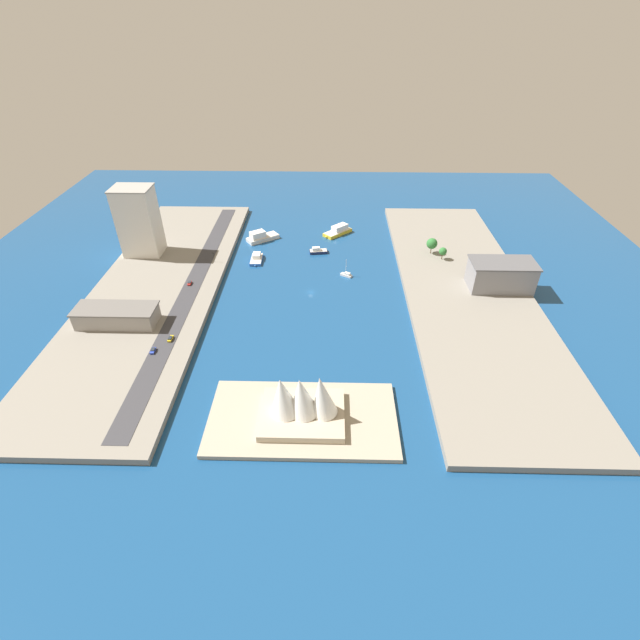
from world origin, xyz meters
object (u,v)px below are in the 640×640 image
Objects in this scene: patrol_launch_navy at (318,251)px; traffic_light_waterfront at (213,256)px; hotel_broad_white at (139,221)px; sailboat_small_white at (346,275)px; catamaran_blue at (257,259)px; carpark_squat_concrete at (117,316)px; ferry_yellow_fast at (338,231)px; taxi_yellow_cab at (170,338)px; pickup_red at (190,283)px; hatchback_blue at (153,350)px; opera_landmark at (301,401)px; warehouse_low_gray at (501,275)px; ferry_white_commuter at (261,237)px.

traffic_light_waterfront reaches higher than patrol_launch_navy.
sailboat_small_white is at bearing 170.33° from hotel_broad_white.
catamaran_blue is at bearing 16.51° from patrol_launch_navy.
sailboat_small_white is 1.73× the size of traffic_light_waterfront.
catamaran_blue is 1.24× the size of patrol_launch_navy.
sailboat_small_white is 0.28× the size of carpark_squat_concrete.
hotel_broad_white is (124.78, 38.40, 22.37)m from ferry_yellow_fast.
carpark_squat_concrete is at bearing -23.55° from taxi_yellow_cab.
traffic_light_waterfront is at bearing 17.97° from catamaran_blue.
hotel_broad_white is 6.59× the size of traffic_light_waterfront.
catamaran_blue is at bearing -162.03° from traffic_light_waterfront.
catamaran_blue is at bearing -133.22° from pickup_red.
carpark_squat_concrete is 33.68m from hatchback_blue.
hotel_broad_white is at bearing -9.67° from sailboat_small_white.
traffic_light_waterfront is at bearing -106.91° from pickup_red.
hatchback_blue reaches higher than catamaran_blue.
carpark_squat_concrete is 113.51m from opera_landmark.
carpark_squat_concrete is at bearing 41.04° from patrol_launch_navy.
taxi_yellow_cab is (86.53, 69.17, 3.06)m from sailboat_small_white.
ferry_yellow_fast is 153.42m from taxi_yellow_cab.
warehouse_low_gray is at bearing -160.69° from hatchback_blue.
ferry_white_commuter reaches higher than patrol_launch_navy.
patrol_launch_navy is 2.97× the size of hatchback_blue.
carpark_squat_concrete is 8.46× the size of taxi_yellow_cab.
ferry_white_commuter reaches higher than pickup_red.
carpark_squat_concrete is at bearing 46.00° from ferry_yellow_fast.
ferry_white_commuter is 3.50× the size of traffic_light_waterfront.
pickup_red is (33.54, 35.70, 2.62)m from catamaran_blue.
hatchback_blue is (74.15, 108.62, 2.69)m from patrol_launch_navy.
patrol_launch_navy is (-39.95, 18.19, -1.18)m from ferry_white_commuter.
taxi_yellow_cab is (82.09, 129.60, 1.82)m from ferry_yellow_fast.
pickup_red is (86.20, 77.56, 1.79)m from ferry_yellow_fast.
hatchback_blue is at bearing 19.31° from warehouse_low_gray.
patrol_launch_navy is at bearing -91.01° from opera_landmark.
hotel_broad_white reaches higher than carpark_squat_concrete.
patrol_launch_navy is at bearing -162.92° from traffic_light_waterfront.
patrol_launch_navy is at bearing -59.40° from sailboat_small_white.
catamaran_blue is 3.78× the size of pickup_red.
opera_landmark is at bearing 79.99° from sailboat_small_white.
opera_landmark reaches higher than ferry_yellow_fast.
taxi_yellow_cab is at bearing -120.63° from hatchback_blue.
taxi_yellow_cab reaches higher than catamaran_blue.
sailboat_small_white reaches higher than traffic_light_waterfront.
pickup_red reaches higher than catamaran_blue.
warehouse_low_gray is 1.08× the size of opera_landmark.
opera_landmark reaches higher than ferry_white_commuter.
opera_landmark is at bearing 84.81° from ferry_yellow_fast.
ferry_white_commuter is 29.85m from catamaran_blue.
hotel_broad_white reaches higher than hatchback_blue.
ferry_yellow_fast is 1.61× the size of patrol_launch_navy.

